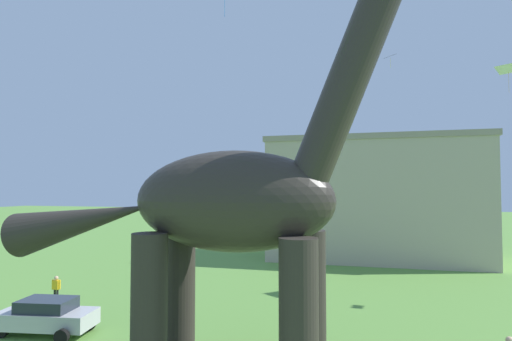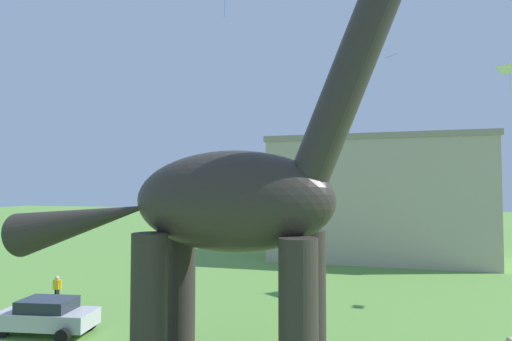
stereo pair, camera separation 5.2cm
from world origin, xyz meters
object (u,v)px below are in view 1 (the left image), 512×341
at_px(dinosaur_sculpture, 230,201).
at_px(parked_sedan_left, 47,316).
at_px(kite_trailing, 508,69).
at_px(kite_high_left, 390,56).
at_px(person_vendor_side, 56,286).

height_order(dinosaur_sculpture, parked_sedan_left, dinosaur_sculpture).
relative_size(kite_trailing, kite_high_left, 1.81).
relative_size(dinosaur_sculpture, kite_high_left, 17.14).
height_order(dinosaur_sculpture, kite_high_left, dinosaur_sculpture).
bearing_deg(kite_trailing, parked_sedan_left, -148.75).
height_order(dinosaur_sculpture, person_vendor_side, dinosaur_sculpture).
xyz_separation_m(person_vendor_side, kite_high_left, (19.07, 10.90, 15.21)).
bearing_deg(person_vendor_side, parked_sedan_left, 149.11).
bearing_deg(person_vendor_side, kite_high_left, -127.73).
height_order(parked_sedan_left, kite_high_left, kite_high_left).
height_order(parked_sedan_left, person_vendor_side, parked_sedan_left).
bearing_deg(person_vendor_side, kite_trailing, -137.61).
bearing_deg(dinosaur_sculpture, person_vendor_side, 132.65).
height_order(dinosaur_sculpture, kite_trailing, dinosaur_sculpture).
xyz_separation_m(parked_sedan_left, kite_trailing, (22.95, 13.93, 13.45)).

